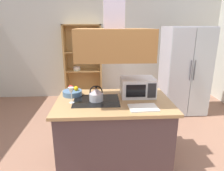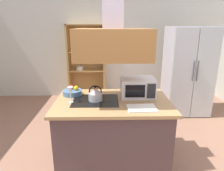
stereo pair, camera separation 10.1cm
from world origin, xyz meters
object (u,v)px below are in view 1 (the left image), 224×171
object	(u,v)px
refrigerator	(184,71)
dish_cabinet	(83,67)
fruit_bowl	(73,92)
kettle	(96,94)
wine_glass_on_counter	(71,92)
microwave	(138,87)
cutting_board	(143,108)

from	to	relation	value
refrigerator	dish_cabinet	xyz separation A→B (m)	(-2.23, 0.94, -0.08)
fruit_bowl	dish_cabinet	bearing A→B (deg)	90.90
kettle	wine_glass_on_counter	size ratio (longest dim) A/B	1.00
wine_glass_on_counter	fruit_bowl	world-z (taller)	wine_glass_on_counter
wine_glass_on_counter	dish_cabinet	bearing A→B (deg)	91.41
microwave	fruit_bowl	size ratio (longest dim) A/B	1.70
cutting_board	wine_glass_on_counter	size ratio (longest dim) A/B	1.65
refrigerator	wine_glass_on_counter	world-z (taller)	refrigerator
refrigerator	kettle	bearing A→B (deg)	-138.45
microwave	fruit_bowl	distance (m)	0.92
kettle	cutting_board	xyz separation A→B (m)	(0.56, -0.29, -0.08)
wine_glass_on_counter	fruit_bowl	size ratio (longest dim) A/B	0.76
fruit_bowl	kettle	bearing A→B (deg)	-34.56
refrigerator	fruit_bowl	world-z (taller)	refrigerator
cutting_board	fruit_bowl	world-z (taller)	fruit_bowl
microwave	dish_cabinet	bearing A→B (deg)	111.43
dish_cabinet	microwave	world-z (taller)	dish_cabinet
dish_cabinet	cutting_board	distance (m)	3.02
fruit_bowl	wine_glass_on_counter	bearing A→B (deg)	-84.53
microwave	fruit_bowl	world-z (taller)	microwave
dish_cabinet	microwave	distance (m)	2.61
refrigerator	wine_glass_on_counter	xyz separation A→B (m)	(-2.17, -1.70, 0.13)
microwave	refrigerator	bearing A→B (deg)	49.23
refrigerator	cutting_board	distance (m)	2.33
cutting_board	fruit_bowl	xyz separation A→B (m)	(-0.90, 0.52, 0.03)
wine_glass_on_counter	microwave	bearing A→B (deg)	13.61
dish_cabinet	fruit_bowl	distance (m)	2.35
refrigerator	kettle	size ratio (longest dim) A/B	8.91
refrigerator	microwave	world-z (taller)	refrigerator
cutting_board	wine_glass_on_counter	xyz separation A→B (m)	(-0.88, 0.23, 0.14)
refrigerator	cutting_board	xyz separation A→B (m)	(-1.29, -1.93, -0.01)
refrigerator	dish_cabinet	bearing A→B (deg)	157.29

